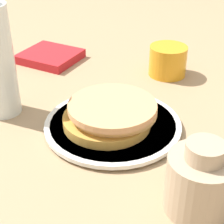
{
  "coord_description": "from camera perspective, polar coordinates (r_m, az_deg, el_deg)",
  "views": [
    {
      "loc": [
        0.54,
        0.11,
        0.36
      ],
      "look_at": [
        0.01,
        -0.0,
        0.03
      ],
      "focal_mm": 60.0,
      "sensor_mm": 36.0,
      "label": 1
    }
  ],
  "objects": [
    {
      "name": "ground_plane",
      "position": [
        0.66,
        0.36,
        -1.87
      ],
      "size": [
        4.0,
        4.0,
        0.0
      ],
      "primitive_type": "plane",
      "color": "#9E7F5B"
    },
    {
      "name": "napkin",
      "position": [
        0.92,
        -9.39,
        8.37
      ],
      "size": [
        0.15,
        0.15,
        0.02
      ],
      "color": "red",
      "rests_on": "ground_plane"
    },
    {
      "name": "pancake_stack",
      "position": [
        0.63,
        -0.26,
        -0.18
      ],
      "size": [
        0.16,
        0.16,
        0.04
      ],
      "color": "#B88938",
      "rests_on": "plate"
    },
    {
      "name": "cream_jug",
      "position": [
        0.49,
        13.33,
        -10.26
      ],
      "size": [
        0.09,
        0.09,
        0.1
      ],
      "color": "tan",
      "rests_on": "ground_plane"
    },
    {
      "name": "juice_glass",
      "position": [
        0.83,
        8.49,
        7.74
      ],
      "size": [
        0.08,
        0.08,
        0.07
      ],
      "color": "orange",
      "rests_on": "ground_plane"
    },
    {
      "name": "plate",
      "position": [
        0.65,
        0.0,
        -1.97
      ],
      "size": [
        0.24,
        0.24,
        0.01
      ],
      "color": "silver",
      "rests_on": "ground_plane"
    }
  ]
}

